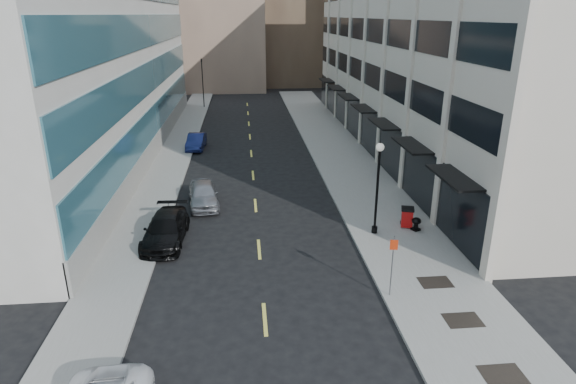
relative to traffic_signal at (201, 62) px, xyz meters
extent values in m
plane|color=black|center=(5.50, -48.00, -5.72)|extent=(160.00, 160.00, 0.00)
cube|color=gray|center=(13.00, -28.00, -5.64)|extent=(5.00, 80.00, 0.15)
cube|color=gray|center=(-1.00, -28.00, -5.64)|extent=(3.00, 80.00, 0.15)
cube|color=beige|center=(22.50, -21.00, 3.28)|extent=(14.00, 46.00, 18.00)
cube|color=black|center=(15.52, -21.00, -3.72)|extent=(0.18, 46.00, 3.60)
cube|color=black|center=(15.53, -21.00, 0.78)|extent=(0.12, 46.00, 1.80)
cube|color=black|center=(15.53, -21.00, 4.28)|extent=(0.12, 46.00, 1.80)
cube|color=beige|center=(15.50, -44.00, 3.28)|extent=(0.35, 0.60, 18.00)
cube|color=beige|center=(15.50, -38.00, 3.28)|extent=(0.35, 0.60, 18.00)
cube|color=beige|center=(15.50, -32.00, 3.28)|extent=(0.35, 0.60, 18.00)
cube|color=beige|center=(15.50, -26.00, 3.28)|extent=(0.35, 0.60, 18.00)
cube|color=beige|center=(15.50, -20.00, 3.28)|extent=(0.35, 0.60, 18.00)
cube|color=beige|center=(15.50, -14.00, 3.28)|extent=(0.35, 0.60, 18.00)
cube|color=beige|center=(15.50, -8.00, 3.28)|extent=(0.35, 0.60, 18.00)
cube|color=beige|center=(15.50, -2.00, 3.28)|extent=(0.35, 0.60, 18.00)
cube|color=black|center=(14.85, -41.00, -1.82)|extent=(1.30, 4.00, 0.12)
cube|color=black|center=(14.85, -35.00, -1.82)|extent=(1.30, 4.00, 0.12)
cube|color=black|center=(14.85, -29.00, -1.82)|extent=(1.30, 4.00, 0.12)
cube|color=black|center=(14.85, -23.00, -1.82)|extent=(1.30, 4.00, 0.12)
cube|color=black|center=(14.85, -17.00, -1.82)|extent=(1.30, 4.00, 0.12)
cube|color=black|center=(14.85, -11.00, -1.82)|extent=(1.30, 4.00, 0.12)
cube|color=black|center=(14.85, -5.00, -1.82)|extent=(1.30, 4.00, 0.12)
cube|color=beige|center=(-10.50, -21.00, 4.28)|extent=(16.00, 46.00, 20.00)
cube|color=gray|center=(-2.46, -21.00, -4.82)|extent=(0.20, 46.00, 1.80)
cube|color=#336977|center=(-2.47, -21.00, -2.72)|extent=(0.14, 45.60, 2.40)
cube|color=#336977|center=(-2.47, -21.00, 0.78)|extent=(0.14, 45.60, 2.40)
cube|color=#336977|center=(-2.47, -21.00, 4.28)|extent=(0.14, 45.60, 2.40)
cube|color=#947861|center=(-8.50, 30.00, 5.28)|extent=(12.00, 14.00, 22.00)
cube|color=beige|center=(23.50, 18.00, 4.28)|extent=(10.00, 14.00, 20.00)
cube|color=black|center=(13.10, -50.00, -5.56)|extent=(1.40, 1.00, 0.01)
cube|color=black|center=(13.10, -47.00, -5.56)|extent=(1.40, 1.00, 0.01)
cube|color=black|center=(13.10, -44.20, -5.56)|extent=(1.40, 1.00, 0.01)
cube|color=#D8CC4C|center=(5.50, -46.00, -5.71)|extent=(0.15, 2.20, 0.01)
cube|color=#D8CC4C|center=(5.50, -40.00, -5.71)|extent=(0.15, 2.20, 0.01)
cube|color=#D8CC4C|center=(5.50, -34.00, -5.71)|extent=(0.15, 2.20, 0.01)
cube|color=#D8CC4C|center=(5.50, -28.00, -5.71)|extent=(0.15, 2.20, 0.01)
cube|color=#D8CC4C|center=(5.50, -22.00, -5.71)|extent=(0.15, 2.20, 0.01)
cube|color=#D8CC4C|center=(5.50, -16.00, -5.71)|extent=(0.15, 2.20, 0.01)
cube|color=#D8CC4C|center=(5.50, -10.00, -5.71)|extent=(0.15, 2.20, 0.01)
cube|color=#D8CC4C|center=(5.50, -4.00, -5.71)|extent=(0.15, 2.20, 0.01)
cube|color=#D8CC4C|center=(5.50, 2.00, -5.71)|extent=(0.15, 2.20, 0.01)
cylinder|color=black|center=(0.00, 0.00, -2.72)|extent=(0.12, 0.12, 6.00)
imported|color=black|center=(0.00, 0.00, 0.27)|extent=(0.66, 0.66, 1.98)
imported|color=black|center=(0.70, -38.68, -5.00)|extent=(2.22, 5.02, 1.43)
imported|color=gray|center=(2.30, -33.66, -4.97)|extent=(2.27, 4.56, 1.49)
imported|color=navy|center=(0.70, -20.00, -5.05)|extent=(1.62, 4.09, 1.33)
cube|color=#AE0B0B|center=(13.74, -38.30, -5.03)|extent=(0.75, 0.75, 0.98)
cube|color=black|center=(13.74, -38.30, -4.51)|extent=(0.85, 0.85, 0.12)
cylinder|color=black|center=(13.55, -37.98, -5.46)|extent=(0.06, 0.21, 0.21)
cylinder|color=black|center=(13.94, -37.98, -5.46)|extent=(0.06, 0.21, 0.21)
cylinder|color=black|center=(11.77, -38.90, -5.39)|extent=(0.31, 0.31, 0.35)
cylinder|color=black|center=(11.77, -38.90, -3.17)|extent=(0.13, 0.13, 4.42)
sphere|color=silver|center=(11.77, -38.90, -0.81)|extent=(0.42, 0.42, 0.42)
cone|color=black|center=(11.77, -38.90, -0.57)|extent=(0.12, 0.12, 0.17)
cylinder|color=slate|center=(10.80, -45.00, -4.19)|extent=(0.05, 0.05, 2.75)
cube|color=#AE290B|center=(10.80, -45.02, -3.22)|extent=(0.32, 0.08, 0.44)
cube|color=black|center=(14.10, -38.80, -5.51)|extent=(0.52, 0.52, 0.11)
cylinder|color=black|center=(14.10, -38.80, -5.29)|extent=(0.24, 0.24, 0.37)
ellipsoid|color=black|center=(14.10, -38.80, -5.02)|extent=(0.52, 0.52, 0.37)
camera|label=1|loc=(4.92, -61.95, 5.50)|focal=30.00mm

